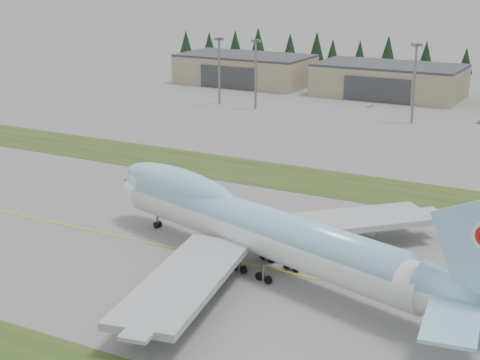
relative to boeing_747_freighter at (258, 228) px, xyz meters
The scene contains 9 objects.
ground 13.82m from the boeing_747_freighter, behind, with size 7000.00×7000.00×0.00m, color slate.
grass_strip_far 47.55m from the boeing_747_freighter, 105.09° to the left, with size 400.00×18.00×0.08m, color #274518.
taxiway_line_main 13.82m from the boeing_747_freighter, behind, with size 400.00×0.40×0.02m, color gold.
boeing_747_freighter is the anchor object (origin of this frame).
hangar_left 171.43m from the boeing_747_freighter, 118.68° to the left, with size 48.00×26.60×10.80m.
hangar_center 152.85m from the boeing_747_freighter, 100.28° to the left, with size 48.00×26.60×10.80m.
floodlight_masts 110.18m from the boeing_747_freighter, 92.65° to the left, with size 158.68×6.97×22.97m.
service_vehicle_a 132.08m from the boeing_747_freighter, 101.65° to the left, with size 1.22×3.02×1.03m, color white.
conifer_belt 212.22m from the boeing_747_freighter, 93.16° to the left, with size 276.98×15.63×16.50m.
Camera 1 is at (58.17, -90.63, 43.83)m, focal length 55.00 mm.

